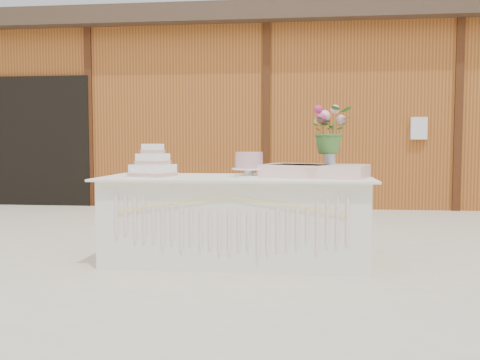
# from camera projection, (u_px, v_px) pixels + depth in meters

# --- Properties ---
(ground) EXTENTS (80.00, 80.00, 0.00)m
(ground) POSITION_uv_depth(u_px,v_px,m) (236.00, 262.00, 4.83)
(ground) COLOR beige
(ground) RESTS_ON ground
(barn) EXTENTS (12.60, 4.60, 3.30)m
(barn) POSITION_uv_depth(u_px,v_px,m) (273.00, 112.00, 10.65)
(barn) COLOR #A35222
(barn) RESTS_ON ground
(cake_table) EXTENTS (2.40, 1.00, 0.77)m
(cake_table) POSITION_uv_depth(u_px,v_px,m) (236.00, 219.00, 4.79)
(cake_table) COLOR white
(cake_table) RESTS_ON ground
(wedding_cake) EXTENTS (0.42, 0.42, 0.29)m
(wedding_cake) POSITION_uv_depth(u_px,v_px,m) (153.00, 165.00, 4.84)
(wedding_cake) COLOR white
(wedding_cake) RESTS_ON cake_table
(pink_cake_stand) EXTENTS (0.31, 0.31, 0.22)m
(pink_cake_stand) POSITION_uv_depth(u_px,v_px,m) (249.00, 163.00, 4.74)
(pink_cake_stand) COLOR white
(pink_cake_stand) RESTS_ON cake_table
(satin_runner) EXTENTS (1.00, 0.74, 0.11)m
(satin_runner) POSITION_uv_depth(u_px,v_px,m) (315.00, 171.00, 4.71)
(satin_runner) COLOR beige
(satin_runner) RESTS_ON cake_table
(flower_vase) EXTENTS (0.10, 0.10, 0.14)m
(flower_vase) POSITION_uv_depth(u_px,v_px,m) (330.00, 156.00, 4.74)
(flower_vase) COLOR silver
(flower_vase) RESTS_ON satin_runner
(bouquet) EXTENTS (0.45, 0.41, 0.42)m
(bouquet) POSITION_uv_depth(u_px,v_px,m) (330.00, 125.00, 4.72)
(bouquet) COLOR #3C6E2C
(bouquet) RESTS_ON flower_vase
(loose_flowers) EXTENTS (0.22, 0.37, 0.02)m
(loose_flowers) POSITION_uv_depth(u_px,v_px,m) (132.00, 175.00, 4.93)
(loose_flowers) COLOR #FE9BB8
(loose_flowers) RESTS_ON cake_table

